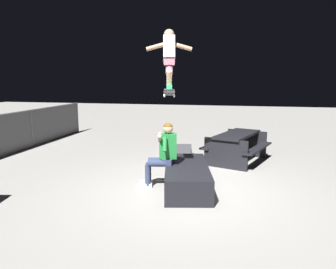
{
  "coord_description": "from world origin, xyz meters",
  "views": [
    {
      "loc": [
        -5.91,
        -0.93,
        2.15
      ],
      "look_at": [
        0.22,
        0.42,
        1.06
      ],
      "focal_mm": 34.62,
      "sensor_mm": 36.0,
      "label": 1
    }
  ],
  "objects_px": {
    "ledge_box_main": "(187,177)",
    "skater_airborne": "(169,56)",
    "picnic_table_back": "(237,143)",
    "skateboard": "(169,92)",
    "person_sitting_on_ledge": "(163,152)",
    "kicker_ramp": "(178,156)"
  },
  "relations": [
    {
      "from": "picnic_table_back",
      "to": "kicker_ramp",
      "type": "bearing_deg",
      "value": 91.97
    },
    {
      "from": "skater_airborne",
      "to": "picnic_table_back",
      "type": "relative_size",
      "value": 0.55
    },
    {
      "from": "ledge_box_main",
      "to": "skater_airborne",
      "type": "xyz_separation_m",
      "value": [
        0.08,
        0.37,
        2.34
      ]
    },
    {
      "from": "ledge_box_main",
      "to": "skater_airborne",
      "type": "height_order",
      "value": "skater_airborne"
    },
    {
      "from": "skater_airborne",
      "to": "kicker_ramp",
      "type": "bearing_deg",
      "value": 5.97
    },
    {
      "from": "person_sitting_on_ledge",
      "to": "skater_airborne",
      "type": "bearing_deg",
      "value": -56.15
    },
    {
      "from": "person_sitting_on_ledge",
      "to": "picnic_table_back",
      "type": "bearing_deg",
      "value": -31.81
    },
    {
      "from": "person_sitting_on_ledge",
      "to": "picnic_table_back",
      "type": "xyz_separation_m",
      "value": [
        2.31,
        -1.43,
        -0.21
      ]
    },
    {
      "from": "person_sitting_on_ledge",
      "to": "kicker_ramp",
      "type": "bearing_deg",
      "value": 2.93
    },
    {
      "from": "skateboard",
      "to": "ledge_box_main",
      "type": "bearing_deg",
      "value": -93.94
    },
    {
      "from": "skater_airborne",
      "to": "picnic_table_back",
      "type": "height_order",
      "value": "skater_airborne"
    },
    {
      "from": "picnic_table_back",
      "to": "skateboard",
      "type": "bearing_deg",
      "value": 150.27
    },
    {
      "from": "ledge_box_main",
      "to": "person_sitting_on_ledge",
      "type": "bearing_deg",
      "value": 89.44
    },
    {
      "from": "person_sitting_on_ledge",
      "to": "picnic_table_back",
      "type": "distance_m",
      "value": 2.72
    },
    {
      "from": "person_sitting_on_ledge",
      "to": "kicker_ramp",
      "type": "relative_size",
      "value": 1.16
    },
    {
      "from": "ledge_box_main",
      "to": "skater_airborne",
      "type": "bearing_deg",
      "value": 77.85
    },
    {
      "from": "kicker_ramp",
      "to": "ledge_box_main",
      "type": "bearing_deg",
      "value": -165.13
    },
    {
      "from": "ledge_box_main",
      "to": "skateboard",
      "type": "height_order",
      "value": "skateboard"
    },
    {
      "from": "ledge_box_main",
      "to": "person_sitting_on_ledge",
      "type": "relative_size",
      "value": 1.58
    },
    {
      "from": "skateboard",
      "to": "picnic_table_back",
      "type": "relative_size",
      "value": 0.51
    },
    {
      "from": "skateboard",
      "to": "picnic_table_back",
      "type": "bearing_deg",
      "value": -29.73
    },
    {
      "from": "ledge_box_main",
      "to": "picnic_table_back",
      "type": "relative_size",
      "value": 0.99
    }
  ]
}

